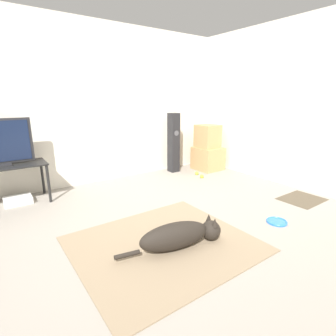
{
  "coord_description": "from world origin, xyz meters",
  "views": [
    {
      "loc": [
        -1.39,
        -2.12,
        1.4
      ],
      "look_at": [
        0.64,
        0.73,
        0.45
      ],
      "focal_mm": 28.0,
      "sensor_mm": 36.0,
      "label": 1
    }
  ],
  "objects": [
    {
      "name": "ground_plane",
      "position": [
        0.0,
        0.0,
        0.0
      ],
      "size": [
        12.0,
        12.0,
        0.0
      ],
      "primitive_type": "plane",
      "color": "gray"
    },
    {
      "name": "wall_back",
      "position": [
        0.0,
        2.1,
        1.27
      ],
      "size": [
        8.0,
        0.06,
        2.55
      ],
      "color": "silver",
      "rests_on": "ground_plane"
    },
    {
      "name": "wall_right",
      "position": [
        2.6,
        0.0,
        1.27
      ],
      "size": [
        0.06,
        8.0,
        2.55
      ],
      "color": "silver",
      "rests_on": "ground_plane"
    },
    {
      "name": "area_rug",
      "position": [
        -0.1,
        -0.23,
        0.01
      ],
      "size": [
        1.66,
        1.47,
        0.01
      ],
      "color": "#847056",
      "rests_on": "ground_plane"
    },
    {
      "name": "dog",
      "position": [
        -0.0,
        -0.38,
        0.14
      ],
      "size": [
        1.06,
        0.35,
        0.26
      ],
      "color": "black",
      "rests_on": "area_rug"
    },
    {
      "name": "frisbee",
      "position": [
        1.23,
        -0.61,
        0.01
      ],
      "size": [
        0.23,
        0.23,
        0.03
      ],
      "color": "blue",
      "rests_on": "ground_plane"
    },
    {
      "name": "cardboard_box_lower",
      "position": [
        2.2,
        1.55,
        0.22
      ],
      "size": [
        0.48,
        0.51,
        0.44
      ],
      "color": "tan",
      "rests_on": "ground_plane"
    },
    {
      "name": "cardboard_box_upper",
      "position": [
        2.19,
        1.57,
        0.66
      ],
      "size": [
        0.38,
        0.4,
        0.44
      ],
      "color": "tan",
      "rests_on": "cardboard_box_lower"
    },
    {
      "name": "floor_speaker",
      "position": [
        1.55,
        1.83,
        0.56
      ],
      "size": [
        0.18,
        0.18,
        1.12
      ],
      "color": "black",
      "rests_on": "ground_plane"
    },
    {
      "name": "tennis_ball_by_boxes",
      "position": [
        1.7,
        1.17,
        0.03
      ],
      "size": [
        0.07,
        0.07,
        0.07
      ],
      "color": "#C6E033",
      "rests_on": "ground_plane"
    },
    {
      "name": "tennis_ball_near_speaker",
      "position": [
        1.76,
        1.37,
        0.03
      ],
      "size": [
        0.07,
        0.07,
        0.07
      ],
      "color": "#C6E033",
      "rests_on": "ground_plane"
    },
    {
      "name": "game_console",
      "position": [
        -1.13,
        1.78,
        0.04
      ],
      "size": [
        0.34,
        0.28,
        0.09
      ],
      "color": "white",
      "rests_on": "ground_plane"
    },
    {
      "name": "door_mat",
      "position": [
        2.17,
        -0.4,
        0.0
      ],
      "size": [
        0.6,
        0.47,
        0.01
      ],
      "color": "#4C4233",
      "rests_on": "ground_plane"
    }
  ]
}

